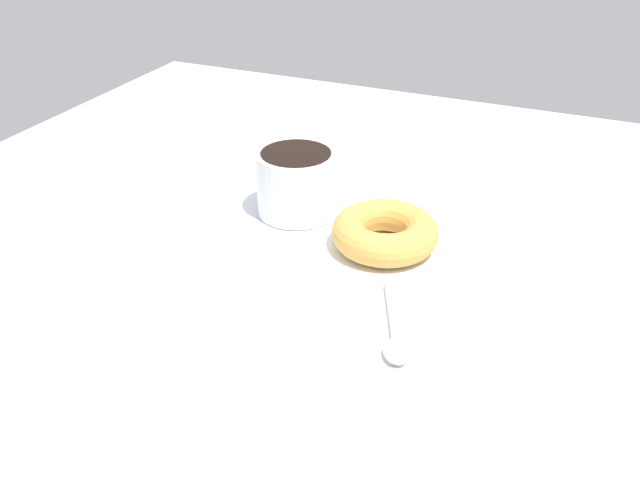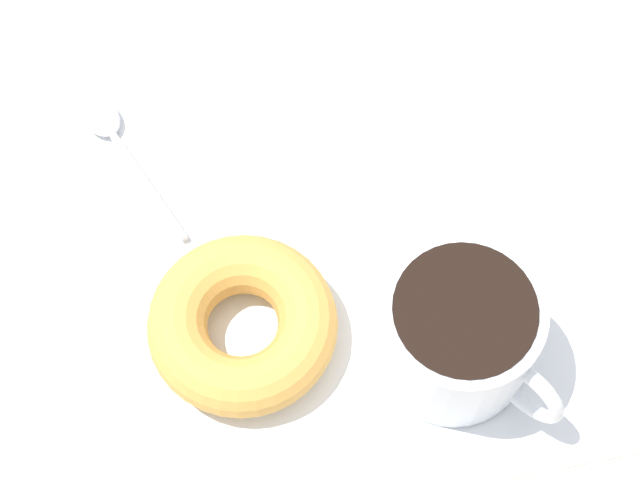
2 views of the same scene
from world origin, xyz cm
name	(u,v)px [view 2 (image 2 of 2)]	position (x,y,z in cm)	size (l,w,h in cm)	color
ground_plane	(275,239)	(0.00, 0.00, -1.00)	(120.00, 120.00, 2.00)	beige
napkin	(320,254)	(-2.69, 2.17, 0.15)	(33.45, 33.45, 0.30)	white
coffee_cup	(460,333)	(-9.52, 10.71, 4.33)	(9.72, 11.32, 7.76)	silver
donut	(243,324)	(3.11, 6.82, 2.17)	(11.85, 11.85, 3.74)	gold
spoon	(113,135)	(9.59, -9.08, 0.70)	(6.50, 12.60, 0.90)	silver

